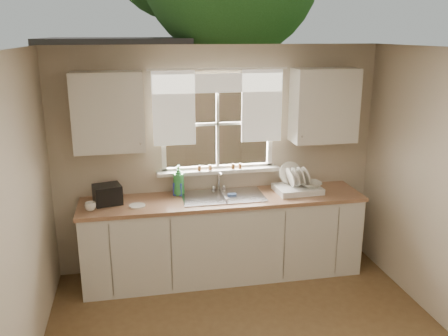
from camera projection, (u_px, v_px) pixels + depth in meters
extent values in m
cube|color=beige|center=(218.00, 216.00, 5.48)|extent=(3.60, 0.02, 1.15)
cube|color=beige|center=(218.00, 61.00, 5.00)|extent=(3.60, 0.02, 0.35)
cube|color=beige|center=(105.00, 128.00, 4.96)|extent=(1.20, 0.02, 1.00)
cube|color=beige|center=(321.00, 120.00, 5.40)|extent=(1.20, 0.02, 1.00)
cube|color=beige|center=(1.00, 251.00, 3.07)|extent=(0.02, 4.00, 2.50)
cube|color=silver|center=(273.00, 51.00, 3.06)|extent=(3.60, 4.00, 0.02)
cube|color=white|center=(218.00, 168.00, 5.34)|extent=(1.30, 0.06, 0.05)
cube|color=white|center=(217.00, 78.00, 5.06)|extent=(1.30, 0.06, 0.05)
cube|color=white|center=(163.00, 126.00, 5.09)|extent=(0.05, 0.06, 1.05)
cube|color=white|center=(270.00, 122.00, 5.31)|extent=(0.05, 0.06, 1.05)
cube|color=white|center=(218.00, 124.00, 5.20)|extent=(0.03, 0.04, 1.00)
cube|color=white|center=(218.00, 124.00, 5.20)|extent=(1.20, 0.04, 0.03)
cube|color=white|center=(219.00, 171.00, 5.29)|extent=(1.38, 0.14, 0.04)
cylinder|color=white|center=(219.00, 69.00, 4.96)|extent=(1.50, 0.02, 0.02)
cube|color=white|center=(174.00, 108.00, 4.99)|extent=(0.45, 0.02, 0.80)
cube|color=white|center=(262.00, 105.00, 5.17)|extent=(0.45, 0.02, 0.80)
cube|color=white|center=(219.00, 83.00, 5.01)|extent=(1.40, 0.02, 0.20)
cube|color=silver|center=(223.00, 238.00, 5.22)|extent=(3.00, 0.62, 0.87)
cube|color=#9F704F|center=(223.00, 199.00, 5.09)|extent=(3.04, 0.65, 0.04)
cube|color=silver|center=(108.00, 112.00, 4.75)|extent=(0.70, 0.33, 0.80)
cube|color=silver|center=(324.00, 105.00, 5.18)|extent=(0.70, 0.33, 0.80)
cube|color=beige|center=(293.00, 170.00, 5.49)|extent=(0.08, 0.01, 0.12)
cylinder|color=brown|center=(199.00, 168.00, 5.22)|extent=(0.04, 0.04, 0.06)
cylinder|color=brown|center=(233.00, 166.00, 5.29)|extent=(0.04, 0.04, 0.06)
cylinder|color=brown|center=(210.00, 167.00, 5.24)|extent=(0.04, 0.04, 0.06)
cylinder|color=brown|center=(240.00, 166.00, 5.30)|extent=(0.04, 0.04, 0.06)
cube|color=#335421|center=(177.00, 158.00, 10.36)|extent=(20.00, 10.00, 0.02)
cube|color=#9F7758|center=(187.00, 135.00, 8.22)|extent=(8.00, 0.10, 1.80)
cube|color=maroon|center=(119.00, 99.00, 11.24)|extent=(3.00, 3.00, 2.20)
cube|color=black|center=(116.00, 44.00, 10.90)|extent=(3.20, 3.20, 0.30)
cylinder|color=#423021|center=(230.00, 77.00, 11.12)|extent=(0.36, 0.36, 3.20)
cube|color=#B7B7BC|center=(223.00, 204.00, 5.14)|extent=(0.84, 0.46, 0.18)
cube|color=#B7B7BC|center=(223.00, 196.00, 5.11)|extent=(0.88, 0.50, 0.01)
cube|color=#B7B7BC|center=(223.00, 198.00, 5.12)|extent=(0.02, 0.41, 0.14)
cylinder|color=silver|center=(219.00, 180.00, 5.32)|extent=(0.03, 0.03, 0.22)
cylinder|color=silver|center=(220.00, 173.00, 5.21)|extent=(0.02, 0.18, 0.02)
sphere|color=silver|center=(213.00, 187.00, 5.33)|extent=(0.05, 0.05, 0.05)
sphere|color=silver|center=(224.00, 187.00, 5.35)|extent=(0.05, 0.05, 0.05)
cube|color=white|center=(298.00, 189.00, 5.26)|extent=(0.51, 0.40, 0.07)
cylinder|color=white|center=(290.00, 173.00, 5.33)|extent=(0.26, 0.09, 0.25)
cylinder|color=white|center=(290.00, 177.00, 5.20)|extent=(0.08, 0.22, 0.22)
cylinder|color=white|center=(296.00, 177.00, 5.22)|extent=(0.08, 0.22, 0.22)
cylinder|color=white|center=(301.00, 177.00, 5.23)|extent=(0.08, 0.22, 0.22)
cylinder|color=white|center=(306.00, 176.00, 5.25)|extent=(0.08, 0.22, 0.22)
imported|color=beige|center=(311.00, 184.00, 5.23)|extent=(0.23, 0.23, 0.06)
imported|color=green|center=(179.00, 180.00, 5.13)|extent=(0.17, 0.17, 0.33)
imported|color=#324BBC|center=(178.00, 185.00, 5.14)|extent=(0.13, 0.13, 0.22)
imported|color=beige|center=(179.00, 188.00, 5.15)|extent=(0.14, 0.14, 0.16)
cylinder|color=silver|center=(137.00, 206.00, 4.83)|extent=(0.17, 0.17, 0.01)
imported|color=white|center=(90.00, 207.00, 4.70)|extent=(0.14, 0.14, 0.09)
cube|color=black|center=(107.00, 194.00, 4.89)|extent=(0.32, 0.29, 0.20)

